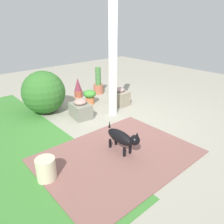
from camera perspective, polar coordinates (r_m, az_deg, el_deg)
The scene contains 11 objects.
ground_plane at distance 4.67m, azimuth 0.18°, elevation -2.54°, with size 12.00×12.00×0.00m, color #9B9786.
brick_path at distance 3.58m, azimuth 1.58°, elevation -11.25°, with size 1.80×2.40×0.02m, color #82554F.
porch_pillar at distance 4.64m, azimuth 0.23°, elevation 12.58°, with size 0.13×0.13×2.34m, color white.
stone_planter_nearest at distance 5.50m, azimuth 2.02°, elevation 3.89°, with size 0.45×0.35×0.45m.
stone_planter_mid at distance 4.84m, azimuth -8.15°, elevation 0.67°, with size 0.51×0.41×0.43m.
round_shrub at distance 5.20m, azimuth -17.31°, elevation 4.89°, with size 0.97×0.97×0.97m, color #2F6727.
terracotta_pot_tall at distance 6.36m, azimuth -3.57°, elevation 7.19°, with size 0.28×0.28×0.75m.
terracotta_pot_broad at distance 5.59m, azimuth -5.79°, elevation 4.22°, with size 0.32×0.32×0.36m.
terracotta_pot_spiky at distance 6.11m, azimuth -8.80°, elevation 6.16°, with size 0.22×0.22×0.54m.
dog at distance 3.53m, azimuth 2.64°, elevation -6.68°, with size 0.69×0.19×0.47m.
ceramic_urn at distance 3.17m, azimuth -16.74°, elevation -14.04°, with size 0.27×0.27×0.33m, color beige.
Camera 1 is at (-3.14, 2.78, 2.04)m, focal length 35.23 mm.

